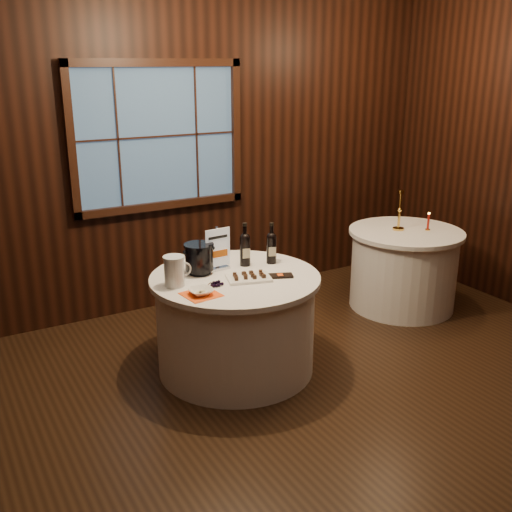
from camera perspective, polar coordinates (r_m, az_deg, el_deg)
ground at (r=4.07m, az=5.02°, el=-16.41°), size 6.00×6.00×0.00m
back_wall at (r=5.61m, az=-9.33°, el=10.13°), size 6.00×0.10×3.00m
main_table at (r=4.62m, az=-1.96°, el=-6.35°), size 1.28×1.28×0.77m
side_table at (r=5.96m, az=13.86°, el=-1.15°), size 1.08×1.08×0.77m
sign_stand at (r=4.58m, az=-3.69°, el=0.08°), size 0.21×0.11×0.34m
port_bottle_left at (r=4.66m, az=-1.05°, el=0.85°), size 0.08×0.09×0.34m
port_bottle_right at (r=4.71m, az=1.48°, el=0.98°), size 0.08×0.09×0.33m
ice_bucket at (r=4.51m, az=-5.43°, el=-0.18°), size 0.23×0.23×0.23m
chocolate_plate at (r=4.40m, az=-0.69°, el=-2.01°), size 0.36×0.29×0.05m
chocolate_box at (r=4.46m, az=2.32°, el=-1.90°), size 0.21×0.16×0.02m
grape_bunch at (r=4.28m, az=-3.79°, el=-2.64°), size 0.16×0.07×0.04m
glass_pitcher at (r=4.28m, az=-7.77°, el=-1.42°), size 0.20×0.16×0.22m
orange_napkin at (r=4.13m, az=-5.26°, el=-3.67°), size 0.26×0.26×0.00m
cracker_bowl at (r=4.13m, az=-5.27°, el=-3.39°), size 0.18×0.18×0.04m
brass_candlestick at (r=5.82m, az=13.48°, el=3.76°), size 0.11×0.11×0.38m
red_candle at (r=5.89m, az=16.08°, el=3.03°), size 0.05×0.05×0.18m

